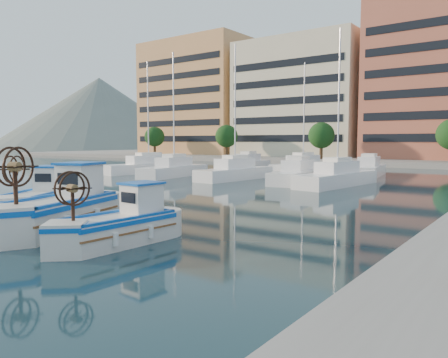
# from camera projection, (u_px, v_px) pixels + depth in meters

# --- Properties ---
(ground) EXTENTS (300.00, 300.00, 0.00)m
(ground) POSITION_uv_depth(u_px,v_px,m) (71.00, 233.00, 15.92)
(ground) COLOR #1A3745
(ground) RESTS_ON ground
(hill_west) EXTENTS (180.00, 180.00, 60.00)m
(hill_west) POSITION_uv_depth(u_px,v_px,m) (101.00, 149.00, 186.91)
(hill_west) COLOR slate
(hill_west) RESTS_ON ground
(yacht_marina) EXTENTS (42.69, 23.46, 11.50)m
(yacht_marina) POSITION_uv_depth(u_px,v_px,m) (309.00, 172.00, 40.08)
(yacht_marina) COLOR white
(yacht_marina) RESTS_ON ground
(fishing_boat_a) EXTENTS (3.70, 4.56, 2.77)m
(fishing_boat_a) POSITION_uv_depth(u_px,v_px,m) (39.00, 198.00, 19.80)
(fishing_boat_a) COLOR silver
(fishing_boat_a) RESTS_ON ground
(fishing_boat_b) EXTENTS (3.52, 5.26, 3.18)m
(fishing_boat_b) POSITION_uv_depth(u_px,v_px,m) (61.00, 207.00, 16.32)
(fishing_boat_b) COLOR silver
(fishing_boat_b) RESTS_ON ground
(fishing_boat_c) EXTENTS (1.77, 4.02, 2.48)m
(fishing_boat_c) POSITION_uv_depth(u_px,v_px,m) (120.00, 223.00, 14.19)
(fishing_boat_c) COLOR silver
(fishing_boat_c) RESTS_ON ground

